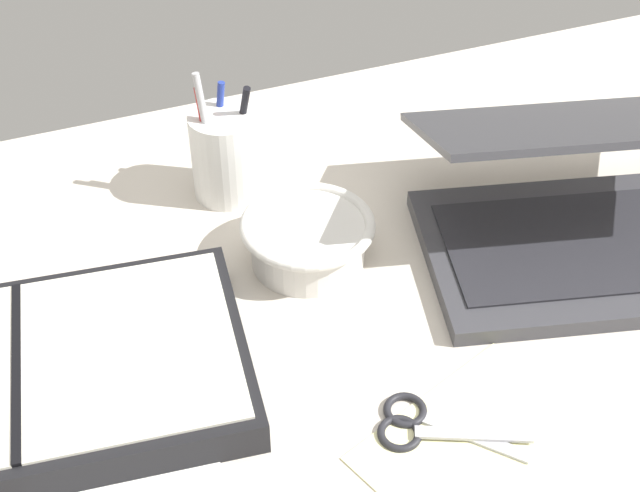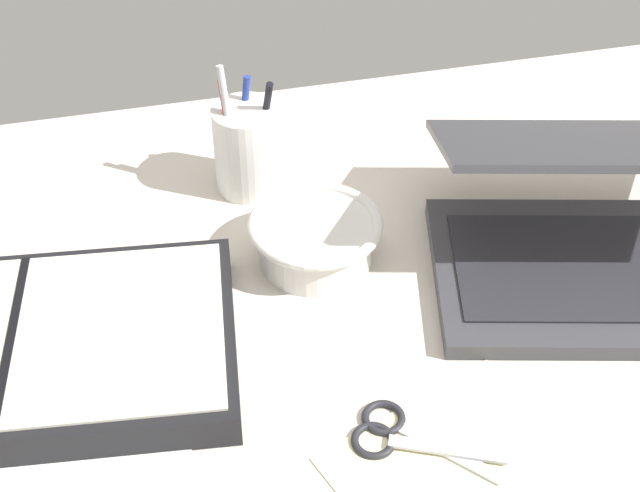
% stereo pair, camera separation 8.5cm
% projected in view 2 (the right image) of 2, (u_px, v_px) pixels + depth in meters
% --- Properties ---
extents(desk_top, '(1.40, 1.00, 0.02)m').
position_uv_depth(desk_top, '(386.00, 366.00, 0.84)').
color(desk_top, beige).
rests_on(desk_top, ground).
extents(laptop, '(0.39, 0.36, 0.17)m').
position_uv_depth(laptop, '(600.00, 228.00, 0.90)').
color(laptop, '#38383D').
rests_on(laptop, desk_top).
extents(bowl, '(0.14, 0.14, 0.05)m').
position_uv_depth(bowl, '(315.00, 238.00, 0.92)').
color(bowl, silver).
rests_on(bowl, desk_top).
extents(pen_cup, '(0.08, 0.08, 0.16)m').
position_uv_depth(pen_cup, '(248.00, 148.00, 1.00)').
color(pen_cup, white).
rests_on(pen_cup, desk_top).
extents(planner, '(0.43, 0.28, 0.04)m').
position_uv_depth(planner, '(16.00, 351.00, 0.82)').
color(planner, black).
rests_on(planner, desk_top).
extents(scissors, '(0.13, 0.11, 0.01)m').
position_uv_depth(scissors, '(396.00, 435.00, 0.76)').
color(scissors, '#B7B7BC').
rests_on(scissors, desk_top).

